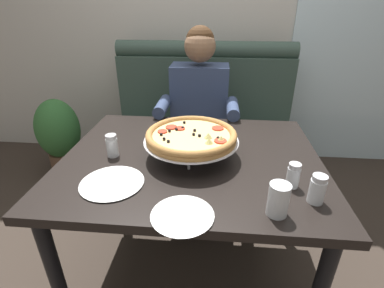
{
  "coord_description": "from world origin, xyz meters",
  "views": [
    {
      "loc": [
        0.11,
        -1.17,
        1.4
      ],
      "look_at": [
        0.01,
        -0.04,
        0.83
      ],
      "focal_mm": 26.36,
      "sensor_mm": 36.0,
      "label": 1
    }
  ],
  "objects_px": {
    "plate_near_right": "(112,181)",
    "drinking_glass": "(278,201)",
    "booth_bench": "(202,137)",
    "pizza": "(192,136)",
    "shaker_parmesan": "(317,191)",
    "shaker_oregano": "(112,147)",
    "potted_plant": "(59,135)",
    "plate_near_left": "(182,214)",
    "patio_chair": "(332,86)",
    "shaker_pepper_flakes": "(293,177)",
    "diner_main": "(198,113)",
    "dining_table": "(191,171)"
  },
  "relations": [
    {
      "from": "pizza",
      "to": "plate_near_left",
      "type": "height_order",
      "value": "pizza"
    },
    {
      "from": "dining_table",
      "to": "booth_bench",
      "type": "bearing_deg",
      "value": 90.0
    },
    {
      "from": "pizza",
      "to": "drinking_glass",
      "type": "bearing_deg",
      "value": -48.93
    },
    {
      "from": "diner_main",
      "to": "patio_chair",
      "type": "bearing_deg",
      "value": 46.16
    },
    {
      "from": "shaker_oregano",
      "to": "shaker_parmesan",
      "type": "bearing_deg",
      "value": -17.5
    },
    {
      "from": "shaker_pepper_flakes",
      "to": "shaker_parmesan",
      "type": "height_order",
      "value": "shaker_parmesan"
    },
    {
      "from": "drinking_glass",
      "to": "patio_chair",
      "type": "bearing_deg",
      "value": 66.7
    },
    {
      "from": "booth_bench",
      "to": "patio_chair",
      "type": "relative_size",
      "value": 1.7
    },
    {
      "from": "shaker_pepper_flakes",
      "to": "shaker_parmesan",
      "type": "xyz_separation_m",
      "value": [
        0.06,
        -0.09,
        0.0
      ]
    },
    {
      "from": "patio_chair",
      "to": "potted_plant",
      "type": "distance_m",
      "value": 2.99
    },
    {
      "from": "dining_table",
      "to": "shaker_oregano",
      "type": "xyz_separation_m",
      "value": [
        -0.37,
        -0.03,
        0.13
      ]
    },
    {
      "from": "shaker_pepper_flakes",
      "to": "drinking_glass",
      "type": "xyz_separation_m",
      "value": [
        -0.09,
        -0.17,
        0.01
      ]
    },
    {
      "from": "shaker_pepper_flakes",
      "to": "shaker_oregano",
      "type": "height_order",
      "value": "shaker_oregano"
    },
    {
      "from": "pizza",
      "to": "plate_near_right",
      "type": "relative_size",
      "value": 1.7
    },
    {
      "from": "drinking_glass",
      "to": "potted_plant",
      "type": "xyz_separation_m",
      "value": [
        -1.56,
        1.3,
        -0.41
      ]
    },
    {
      "from": "shaker_pepper_flakes",
      "to": "plate_near_right",
      "type": "xyz_separation_m",
      "value": [
        -0.72,
        -0.05,
        -0.03
      ]
    },
    {
      "from": "diner_main",
      "to": "patio_chair",
      "type": "height_order",
      "value": "diner_main"
    },
    {
      "from": "shaker_parmesan",
      "to": "plate_near_left",
      "type": "height_order",
      "value": "shaker_parmesan"
    },
    {
      "from": "shaker_parmesan",
      "to": "drinking_glass",
      "type": "bearing_deg",
      "value": -152.05
    },
    {
      "from": "diner_main",
      "to": "plate_near_left",
      "type": "xyz_separation_m",
      "value": [
        0.03,
        -1.12,
        0.05
      ]
    },
    {
      "from": "pizza",
      "to": "drinking_glass",
      "type": "distance_m",
      "value": 0.5
    },
    {
      "from": "shaker_pepper_flakes",
      "to": "patio_chair",
      "type": "height_order",
      "value": "patio_chair"
    },
    {
      "from": "drinking_glass",
      "to": "patio_chair",
      "type": "relative_size",
      "value": 0.14
    },
    {
      "from": "drinking_glass",
      "to": "potted_plant",
      "type": "bearing_deg",
      "value": 140.21
    },
    {
      "from": "dining_table",
      "to": "plate_near_left",
      "type": "distance_m",
      "value": 0.44
    },
    {
      "from": "shaker_parmesan",
      "to": "diner_main",
      "type": "bearing_deg",
      "value": 116.62
    },
    {
      "from": "dining_table",
      "to": "patio_chair",
      "type": "bearing_deg",
      "value": 56.81
    },
    {
      "from": "shaker_pepper_flakes",
      "to": "shaker_parmesan",
      "type": "relative_size",
      "value": 0.92
    },
    {
      "from": "diner_main",
      "to": "shaker_parmesan",
      "type": "height_order",
      "value": "diner_main"
    },
    {
      "from": "pizza",
      "to": "shaker_pepper_flakes",
      "type": "distance_m",
      "value": 0.47
    },
    {
      "from": "shaker_oregano",
      "to": "potted_plant",
      "type": "relative_size",
      "value": 0.15
    },
    {
      "from": "shaker_parmesan",
      "to": "patio_chair",
      "type": "relative_size",
      "value": 0.13
    },
    {
      "from": "plate_near_right",
      "to": "potted_plant",
      "type": "xyz_separation_m",
      "value": [
        -0.93,
        1.18,
        -0.37
      ]
    },
    {
      "from": "diner_main",
      "to": "potted_plant",
      "type": "relative_size",
      "value": 1.82
    },
    {
      "from": "booth_bench",
      "to": "shaker_oregano",
      "type": "relative_size",
      "value": 13.53
    },
    {
      "from": "shaker_parmesan",
      "to": "pizza",
      "type": "bearing_deg",
      "value": 148.37
    },
    {
      "from": "pizza",
      "to": "plate_near_left",
      "type": "bearing_deg",
      "value": -89.02
    },
    {
      "from": "drinking_glass",
      "to": "patio_chair",
      "type": "height_order",
      "value": "drinking_glass"
    },
    {
      "from": "pizza",
      "to": "booth_bench",
      "type": "bearing_deg",
      "value": 90.12
    },
    {
      "from": "plate_near_right",
      "to": "drinking_glass",
      "type": "bearing_deg",
      "value": -11.13
    },
    {
      "from": "booth_bench",
      "to": "pizza",
      "type": "relative_size",
      "value": 3.35
    },
    {
      "from": "plate_near_left",
      "to": "patio_chair",
      "type": "relative_size",
      "value": 0.26
    },
    {
      "from": "shaker_pepper_flakes",
      "to": "pizza",
      "type": "bearing_deg",
      "value": 153.81
    },
    {
      "from": "plate_near_right",
      "to": "pizza",
      "type": "bearing_deg",
      "value": 40.36
    },
    {
      "from": "shaker_parmesan",
      "to": "plate_near_right",
      "type": "xyz_separation_m",
      "value": [
        -0.78,
        0.04,
        -0.04
      ]
    },
    {
      "from": "patio_chair",
      "to": "pizza",
      "type": "bearing_deg",
      "value": -123.06
    },
    {
      "from": "patio_chair",
      "to": "diner_main",
      "type": "bearing_deg",
      "value": -133.84
    },
    {
      "from": "pizza",
      "to": "shaker_oregano",
      "type": "relative_size",
      "value": 4.04
    },
    {
      "from": "diner_main",
      "to": "drinking_glass",
      "type": "xyz_separation_m",
      "value": [
        0.35,
        -1.08,
        0.09
      ]
    },
    {
      "from": "dining_table",
      "to": "potted_plant",
      "type": "xyz_separation_m",
      "value": [
        -1.23,
        0.91,
        -0.28
      ]
    }
  ]
}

